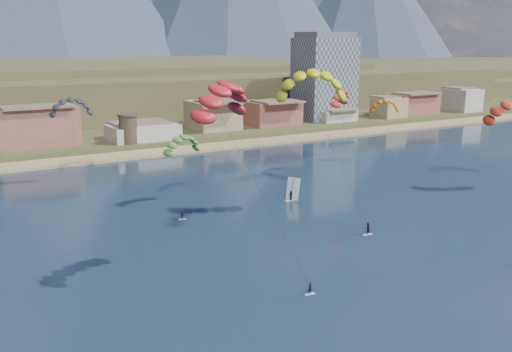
% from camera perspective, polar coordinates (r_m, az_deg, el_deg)
% --- Properties ---
extents(ground, '(2400.00, 2400.00, 0.00)m').
position_cam_1_polar(ground, '(69.56, 13.71, -13.47)').
color(ground, black).
rests_on(ground, ground).
extents(beach, '(2200.00, 12.00, 0.90)m').
position_cam_1_polar(beach, '(159.33, -13.46, 1.98)').
color(beach, tan).
rests_on(beach, ground).
extents(foothills, '(940.00, 210.00, 18.00)m').
position_cam_1_polar(foothills, '(285.17, -16.70, 8.53)').
color(foothills, brown).
rests_on(foothills, ground).
extents(apartment_tower, '(20.00, 16.00, 32.00)m').
position_cam_1_polar(apartment_tower, '(215.39, 6.90, 9.89)').
color(apartment_tower, gray).
rests_on(apartment_tower, ground).
extents(watchtower, '(5.82, 5.82, 8.60)m').
position_cam_1_polar(watchtower, '(167.25, -12.73, 4.68)').
color(watchtower, '#47382D').
rests_on(watchtower, ground).
extents(kitesurfer_red, '(13.54, 15.54, 28.08)m').
position_cam_1_polar(kitesurfer_red, '(71.43, -3.55, 8.24)').
color(kitesurfer_red, silver).
rests_on(kitesurfer_red, ground).
extents(kitesurfer_yellow, '(14.16, 20.73, 28.81)m').
position_cam_1_polar(kitesurfer_yellow, '(101.45, 5.69, 9.53)').
color(kitesurfer_yellow, silver).
rests_on(kitesurfer_yellow, ground).
extents(kitesurfer_green, '(9.54, 12.59, 15.77)m').
position_cam_1_polar(kitesurfer_green, '(109.00, -7.45, 3.43)').
color(kitesurfer_green, silver).
rests_on(kitesurfer_green, ground).
extents(distant_kite_dark, '(9.69, 6.08, 20.77)m').
position_cam_1_polar(distant_kite_dark, '(128.66, -18.16, 6.92)').
color(distant_kite_dark, '#262626').
rests_on(distant_kite_dark, ground).
extents(distant_kite_orange, '(8.40, 7.52, 17.93)m').
position_cam_1_polar(distant_kite_orange, '(151.20, 12.85, 7.13)').
color(distant_kite_orange, '#262626').
rests_on(distant_kite_orange, ground).
extents(distant_kite_red, '(9.21, 8.37, 21.50)m').
position_cam_1_polar(distant_kite_red, '(134.91, 8.43, 8.10)').
color(distant_kite_red, '#262626').
rests_on(distant_kite_red, ground).
extents(windsurfer, '(2.64, 2.88, 4.56)m').
position_cam_1_polar(windsurfer, '(112.83, 3.64, -1.75)').
color(windsurfer, silver).
rests_on(windsurfer, ground).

